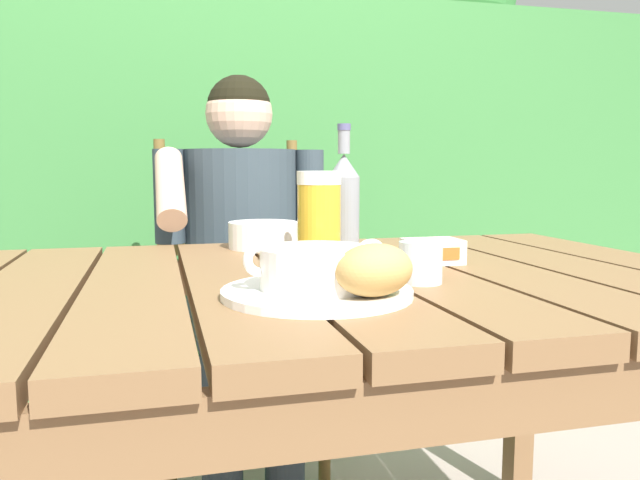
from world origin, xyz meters
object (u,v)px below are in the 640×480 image
(person_eating, at_px, (242,248))
(diner_bowl, at_px, (263,235))
(bread_roll, at_px, (374,270))
(beer_glass, at_px, (319,222))
(soup_bowl, at_px, (317,267))
(water_glass_small, at_px, (420,262))
(chair_near_diner, at_px, (235,304))
(butter_tub, at_px, (433,251))
(beer_bottle, at_px, (344,208))
(serving_plate, at_px, (317,292))
(table_knife, at_px, (387,276))

(person_eating, distance_m, diner_bowl, 0.35)
(bread_roll, bearing_deg, person_eating, 93.09)
(person_eating, xyz_separation_m, beer_glass, (0.05, -0.69, 0.14))
(soup_bowl, height_order, water_glass_small, soup_bowl)
(chair_near_diner, xyz_separation_m, bread_roll, (0.05, -1.17, 0.30))
(bread_roll, relative_size, butter_tub, 1.43)
(person_eating, bearing_deg, beer_bottle, -80.44)
(water_glass_small, xyz_separation_m, butter_tub, (0.11, 0.18, -0.01))
(chair_near_diner, bearing_deg, butter_tub, -71.85)
(chair_near_diner, relative_size, beer_bottle, 3.86)
(serving_plate, bearing_deg, beer_bottle, 65.21)
(water_glass_small, bearing_deg, butter_tub, 59.85)
(person_eating, bearing_deg, table_knife, -79.84)
(soup_bowl, height_order, beer_glass, beer_glass)
(bread_roll, height_order, diner_bowl, bread_roll)
(chair_near_diner, distance_m, soup_bowl, 1.14)
(chair_near_diner, height_order, water_glass_small, chair_near_diner)
(chair_near_diner, bearing_deg, diner_bowl, -90.00)
(person_eating, relative_size, beer_bottle, 4.49)
(serving_plate, distance_m, bread_roll, 0.10)
(serving_plate, height_order, beer_bottle, beer_bottle)
(person_eating, bearing_deg, serving_plate, -90.62)
(chair_near_diner, bearing_deg, bread_roll, -87.60)
(soup_bowl, bearing_deg, beer_glass, 74.51)
(soup_bowl, bearing_deg, beer_bottle, 65.21)
(table_knife, xyz_separation_m, diner_bowl, (-0.14, 0.44, 0.03))
(soup_bowl, relative_size, beer_glass, 1.20)
(soup_bowl, distance_m, beer_bottle, 0.29)
(diner_bowl, bearing_deg, beer_bottle, -70.31)
(chair_near_diner, bearing_deg, table_knife, -82.07)
(serving_plate, bearing_deg, table_knife, 35.73)
(soup_bowl, bearing_deg, person_eating, 89.38)
(serving_plate, xyz_separation_m, soup_bowl, (0.00, 0.00, 0.04))
(butter_tub, bearing_deg, beer_glass, -170.39)
(serving_plate, relative_size, beer_glass, 1.56)
(serving_plate, xyz_separation_m, bread_roll, (0.06, -0.07, 0.04))
(butter_tub, distance_m, diner_bowl, 0.42)
(person_eating, xyz_separation_m, water_glass_small, (0.18, -0.84, 0.08))
(chair_near_diner, bearing_deg, beer_bottle, -82.92)
(serving_plate, distance_m, butter_tub, 0.38)
(person_eating, bearing_deg, soup_bowl, -90.62)
(beer_bottle, bearing_deg, butter_tub, -4.52)
(chair_near_diner, distance_m, serving_plate, 1.13)
(serving_plate, xyz_separation_m, beer_bottle, (0.12, 0.25, 0.10))
(beer_bottle, xyz_separation_m, diner_bowl, (-0.10, 0.29, -0.08))
(table_knife, relative_size, diner_bowl, 1.04)
(soup_bowl, distance_m, butter_tub, 0.38)
(person_eating, height_order, bread_roll, person_eating)
(table_knife, bearing_deg, water_glass_small, -53.30)
(bread_roll, relative_size, beer_bottle, 0.57)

